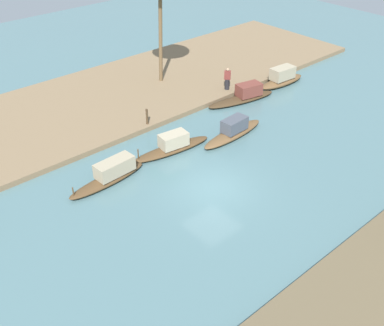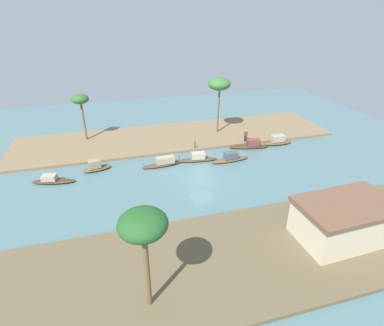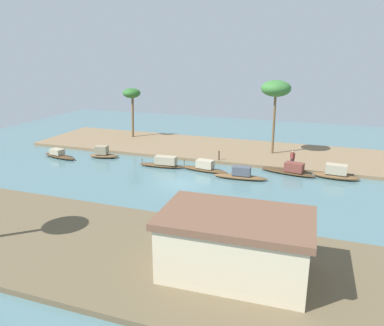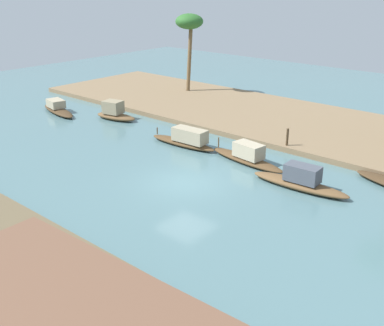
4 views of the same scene
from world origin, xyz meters
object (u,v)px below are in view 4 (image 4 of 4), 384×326
object	(u,v)px
sampan_foreground	(247,156)
sampan_open_hull	(186,139)
sampan_downstream_large	(301,181)
sampan_upstream_small	(115,113)
palm_tree_left_far	(189,24)
mooring_post	(287,137)
sampan_with_tall_canopy	(58,109)

from	to	relation	value
sampan_foreground	sampan_open_hull	xyz separation A→B (m)	(4.33, 0.15, 0.06)
sampan_downstream_large	sampan_upstream_small	bearing A→B (deg)	-10.68
sampan_upstream_small	sampan_open_hull	size ratio (longest dim) A/B	0.72
sampan_upstream_small	sampan_foreground	bearing A→B (deg)	164.58
sampan_upstream_small	palm_tree_left_far	world-z (taller)	palm_tree_left_far
sampan_downstream_large	mooring_post	xyz separation A→B (m)	(3.30, -4.30, 0.42)
sampan_upstream_small	sampan_with_tall_canopy	size ratio (longest dim) A/B	0.71
sampan_downstream_large	sampan_open_hull	xyz separation A→B (m)	(8.20, -0.97, 0.05)
sampan_foreground	sampan_with_tall_canopy	xyz separation A→B (m)	(16.61, 0.80, -0.07)
sampan_downstream_large	palm_tree_left_far	bearing A→B (deg)	-37.28
sampan_upstream_small	sampan_open_hull	distance (m)	7.78
sampan_downstream_large	sampan_with_tall_canopy	xyz separation A→B (m)	(20.48, -0.32, -0.08)
palm_tree_left_far	sampan_with_tall_canopy	bearing A→B (deg)	73.76
sampan_open_hull	mooring_post	xyz separation A→B (m)	(-4.90, -3.33, 0.37)
sampan_downstream_large	sampan_with_tall_canopy	size ratio (longest dim) A/B	1.05
palm_tree_left_far	sampan_open_hull	bearing A→B (deg)	130.61
sampan_upstream_small	palm_tree_left_far	size ratio (longest dim) A/B	0.53
sampan_foreground	sampan_with_tall_canopy	world-z (taller)	sampan_foreground
sampan_with_tall_canopy	mooring_post	world-z (taller)	mooring_post
sampan_upstream_small	sampan_downstream_large	bearing A→B (deg)	161.55
sampan_foreground	sampan_upstream_small	size ratio (longest dim) A/B	1.50
sampan_open_hull	sampan_with_tall_canopy	bearing A→B (deg)	-0.31
mooring_post	sampan_upstream_small	bearing A→B (deg)	10.39
sampan_downstream_large	sampan_open_hull	distance (m)	8.26
mooring_post	palm_tree_left_far	distance (m)	16.46
sampan_with_tall_canopy	palm_tree_left_far	world-z (taller)	palm_tree_left_far
sampan_upstream_small	mooring_post	xyz separation A→B (m)	(-12.61, -2.31, 0.34)
sampan_open_hull	sampan_upstream_small	bearing A→B (deg)	-10.84
sampan_upstream_small	mooring_post	size ratio (longest dim) A/B	3.33
sampan_upstream_small	sampan_with_tall_canopy	xyz separation A→B (m)	(4.57, 1.66, -0.16)
sampan_with_tall_canopy	sampan_open_hull	distance (m)	12.30
sampan_with_tall_canopy	sampan_open_hull	size ratio (longest dim) A/B	1.01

